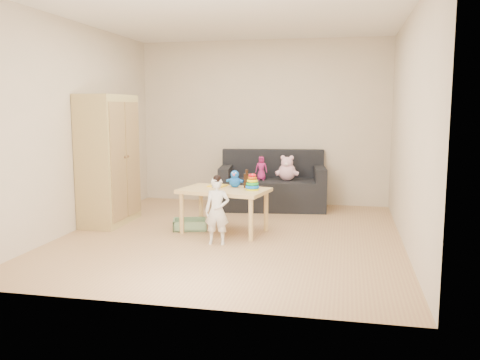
% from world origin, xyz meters
% --- Properties ---
extents(room, '(4.50, 4.50, 4.50)m').
position_xyz_m(room, '(0.00, 0.00, 1.30)').
color(room, tan).
rests_on(room, ground).
extents(wardrobe, '(0.47, 0.95, 1.71)m').
position_xyz_m(wardrobe, '(-1.75, 0.34, 0.85)').
color(wardrobe, tan).
rests_on(wardrobe, ground).
extents(sofa, '(1.68, 0.99, 0.45)m').
position_xyz_m(sofa, '(0.24, 1.77, 0.22)').
color(sofa, black).
rests_on(sofa, ground).
extents(play_table, '(1.15, 0.84, 0.55)m').
position_xyz_m(play_table, '(-0.13, 0.15, 0.27)').
color(play_table, '#DFC17A').
rests_on(play_table, ground).
extents(storage_bin, '(0.50, 0.43, 0.13)m').
position_xyz_m(storage_bin, '(-0.60, 0.22, 0.06)').
color(storage_bin, '#7CA678').
rests_on(storage_bin, ground).
extents(toddler, '(0.29, 0.21, 0.75)m').
position_xyz_m(toddler, '(-0.08, -0.39, 0.37)').
color(toddler, white).
rests_on(toddler, ground).
extents(pink_bear, '(0.35, 0.33, 0.32)m').
position_xyz_m(pink_bear, '(0.46, 1.75, 0.61)').
color(pink_bear, '#FFBBD1').
rests_on(pink_bear, sofa).
extents(doll, '(0.19, 0.14, 0.35)m').
position_xyz_m(doll, '(0.08, 1.69, 0.63)').
color(doll, '#BA2272').
rests_on(doll, sofa).
extents(ring_stacker, '(0.17, 0.17, 0.20)m').
position_xyz_m(ring_stacker, '(0.23, 0.14, 0.63)').
color(ring_stacker, '#EAFF0D').
rests_on(ring_stacker, play_table).
extents(brown_bottle, '(0.08, 0.08, 0.23)m').
position_xyz_m(brown_bottle, '(0.13, 0.29, 0.65)').
color(brown_bottle, black).
rests_on(brown_bottle, play_table).
extents(blue_plush, '(0.22, 0.19, 0.22)m').
position_xyz_m(blue_plush, '(-0.03, 0.31, 0.66)').
color(blue_plush, blue).
rests_on(blue_plush, play_table).
extents(wooden_figure, '(0.05, 0.05, 0.12)m').
position_xyz_m(wooden_figure, '(-0.21, 0.15, 0.61)').
color(wooden_figure, brown).
rests_on(wooden_figure, play_table).
extents(yellow_book, '(0.24, 0.24, 0.02)m').
position_xyz_m(yellow_book, '(-0.26, 0.33, 0.56)').
color(yellow_book, yellow).
rests_on(yellow_book, play_table).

